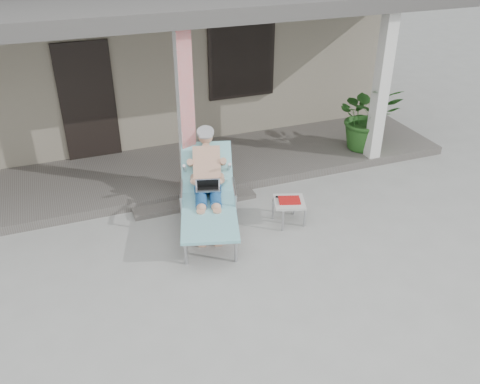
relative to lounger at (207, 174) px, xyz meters
name	(u,v)px	position (x,y,z in m)	size (l,w,h in m)	color
ground	(235,273)	(-0.05, -1.30, -0.83)	(60.00, 60.00, 0.00)	#9E9E99
house	(133,38)	(-0.05, 5.20, 0.84)	(10.40, 5.40, 3.30)	gray
porch_deck	(177,170)	(-0.05, 1.70, -0.75)	(10.00, 2.00, 0.15)	#605B56
porch_overhang	(167,13)	(-0.05, 1.65, 1.96)	(10.00, 2.30, 2.85)	silver
porch_step	(195,203)	(-0.05, 0.55, -0.79)	(2.00, 0.30, 0.07)	#605B56
lounger	(207,174)	(0.00, 0.00, 0.00)	(1.29, 2.14, 1.34)	#B7B7BC
side_table	(289,203)	(1.13, -0.44, -0.48)	(0.57, 0.57, 0.41)	beige
potted_palm	(368,117)	(3.51, 1.23, -0.04)	(1.14, 0.99, 1.27)	#26591E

